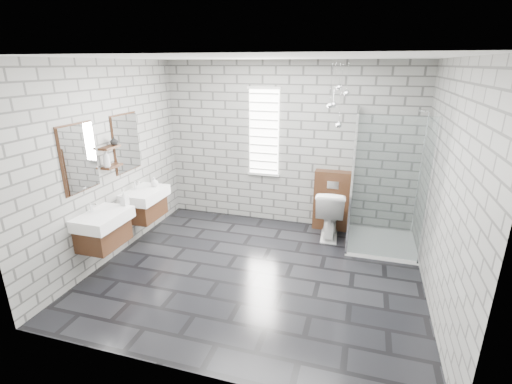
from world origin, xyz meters
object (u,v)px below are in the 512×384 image
at_px(vanity_left, 101,220).
at_px(toilet, 330,213).
at_px(cistern_panel, 332,200).
at_px(vanity_right, 143,196).
at_px(shower_enclosure, 377,217).

relative_size(vanity_left, toilet, 1.98).
xyz_separation_m(cistern_panel, toilet, (0.00, -0.29, -0.10)).
relative_size(vanity_left, vanity_right, 1.00).
bearing_deg(toilet, vanity_right, 17.36).
bearing_deg(cistern_panel, toilet, -90.00).
bearing_deg(vanity_right, vanity_left, -90.00).
height_order(shower_enclosure, toilet, shower_enclosure).
xyz_separation_m(vanity_right, toilet, (2.71, 1.02, -0.36)).
height_order(vanity_right, cistern_panel, vanity_right).
distance_m(vanity_left, vanity_right, 0.95).
relative_size(shower_enclosure, toilet, 2.56).
distance_m(vanity_right, cistern_panel, 3.02).
relative_size(vanity_right, shower_enclosure, 0.77).
bearing_deg(shower_enclosure, vanity_right, -167.00).
distance_m(vanity_right, toilet, 2.91).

